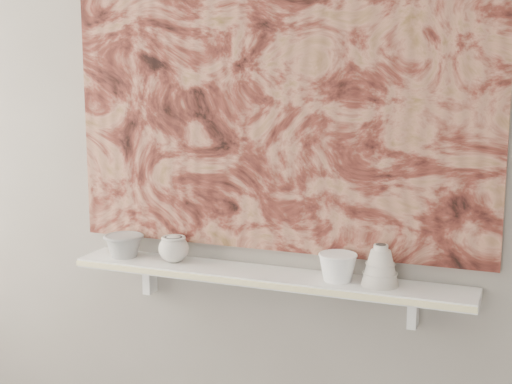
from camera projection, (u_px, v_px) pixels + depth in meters
The scene contains 11 objects.
wall_back at pixel (276, 147), 2.43m from camera, with size 3.60×3.60×0.00m, color gray.
shelf at pixel (266, 277), 2.42m from camera, with size 1.40×0.18×0.03m, color white.
shelf_stripe at pixel (256, 284), 2.34m from camera, with size 1.40×0.01×0.02m, color #F4E9A3.
bracket_left at pixel (150, 277), 2.67m from camera, with size 0.03×0.06×0.12m, color white.
bracket_right at pixel (413, 309), 2.32m from camera, with size 0.03×0.06×0.12m, color white.
painting at pixel (275, 91), 2.39m from camera, with size 1.50×0.03×1.10m, color maroon.
house_motif at pixel (406, 190), 2.27m from camera, with size 0.09×0.00×0.08m, color black.
bowl_grey at pixel (124, 245), 2.61m from camera, with size 0.15×0.15×0.09m, color #969693, non-canonical shape.
cup_cream at pixel (174, 249), 2.54m from camera, with size 0.11×0.11×0.10m, color beige, non-canonical shape.
bell_vessel at pixel (380, 265), 2.27m from camera, with size 0.12×0.12×0.13m, color beige, non-canonical shape.
bowl_white at pixel (338, 267), 2.32m from camera, with size 0.13×0.13×0.09m, color white, non-canonical shape.
Camera 1 is at (0.82, -0.68, 1.62)m, focal length 50.00 mm.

